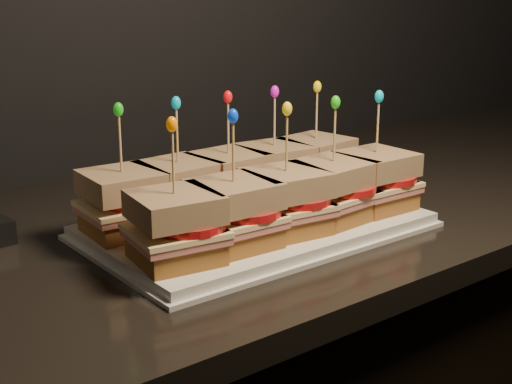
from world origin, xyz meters
TOP-DOWN VIEW (x-y plane):
  - granite_slab at (0.55, 1.69)m, footprint 2.30×0.64m
  - platter at (0.43, 1.60)m, footprint 0.41×0.26m
  - platter_rim at (0.43, 1.60)m, footprint 0.43×0.27m
  - sandwich_0_bread_bot at (0.27, 1.66)m, footprint 0.09×0.09m
  - sandwich_0_ham at (0.27, 1.66)m, footprint 0.10×0.10m
  - sandwich_0_cheese at (0.27, 1.66)m, footprint 0.10×0.10m
  - sandwich_0_tomato at (0.28, 1.65)m, footprint 0.09×0.09m
  - sandwich_0_bread_top at (0.27, 1.66)m, footprint 0.09×0.09m
  - sandwich_0_pick at (0.27, 1.66)m, footprint 0.00×0.00m
  - sandwich_0_frill at (0.27, 1.66)m, footprint 0.01×0.01m
  - sandwich_1_bread_bot at (0.35, 1.66)m, footprint 0.09×0.09m
  - sandwich_1_ham at (0.35, 1.66)m, footprint 0.10×0.10m
  - sandwich_1_cheese at (0.35, 1.66)m, footprint 0.10×0.10m
  - sandwich_1_tomato at (0.36, 1.65)m, footprint 0.09×0.09m
  - sandwich_1_bread_top at (0.35, 1.66)m, footprint 0.09×0.09m
  - sandwich_1_pick at (0.35, 1.66)m, footprint 0.00×0.00m
  - sandwich_1_frill at (0.35, 1.66)m, footprint 0.01×0.01m
  - sandwich_2_bread_bot at (0.43, 1.66)m, footprint 0.09×0.09m
  - sandwich_2_ham at (0.43, 1.66)m, footprint 0.10×0.10m
  - sandwich_2_cheese at (0.43, 1.66)m, footprint 0.10×0.10m
  - sandwich_2_tomato at (0.44, 1.65)m, footprint 0.09×0.09m
  - sandwich_2_bread_top at (0.43, 1.66)m, footprint 0.09×0.09m
  - sandwich_2_pick at (0.43, 1.66)m, footprint 0.00×0.00m
  - sandwich_2_frill at (0.43, 1.66)m, footprint 0.01×0.01m
  - sandwich_3_bread_bot at (0.50, 1.66)m, footprint 0.09×0.09m
  - sandwich_3_ham at (0.50, 1.66)m, footprint 0.10×0.10m
  - sandwich_3_cheese at (0.50, 1.66)m, footprint 0.11×0.10m
  - sandwich_3_tomato at (0.52, 1.65)m, footprint 0.09×0.09m
  - sandwich_3_bread_top at (0.50, 1.66)m, footprint 0.10×0.10m
  - sandwich_3_pick at (0.50, 1.66)m, footprint 0.00×0.00m
  - sandwich_3_frill at (0.50, 1.66)m, footprint 0.01×0.01m
  - sandwich_4_bread_bot at (0.58, 1.66)m, footprint 0.10×0.10m
  - sandwich_4_ham at (0.58, 1.66)m, footprint 0.11×0.10m
  - sandwich_4_cheese at (0.58, 1.66)m, footprint 0.11×0.10m
  - sandwich_4_tomato at (0.60, 1.65)m, footprint 0.09×0.09m
  - sandwich_4_bread_top at (0.58, 1.66)m, footprint 0.10×0.10m
  - sandwich_4_pick at (0.58, 1.66)m, footprint 0.00×0.00m
  - sandwich_4_frill at (0.58, 1.66)m, footprint 0.01×0.01m
  - sandwich_5_bread_bot at (0.27, 1.54)m, footprint 0.10×0.10m
  - sandwich_5_ham at (0.27, 1.54)m, footprint 0.11×0.10m
  - sandwich_5_cheese at (0.27, 1.54)m, footprint 0.11×0.11m
  - sandwich_5_tomato at (0.28, 1.53)m, footprint 0.09×0.09m
  - sandwich_5_bread_top at (0.27, 1.54)m, footprint 0.10×0.10m
  - sandwich_5_pick at (0.27, 1.54)m, footprint 0.00×0.00m
  - sandwich_5_frill at (0.27, 1.54)m, footprint 0.01×0.01m
  - sandwich_6_bread_bot at (0.35, 1.54)m, footprint 0.09×0.09m
  - sandwich_6_ham at (0.35, 1.54)m, footprint 0.10×0.10m
  - sandwich_6_cheese at (0.35, 1.54)m, footprint 0.10×0.10m
  - sandwich_6_tomato at (0.36, 1.53)m, footprint 0.09×0.09m
  - sandwich_6_bread_top at (0.35, 1.54)m, footprint 0.09×0.09m
  - sandwich_6_pick at (0.35, 1.54)m, footprint 0.00×0.00m
  - sandwich_6_frill at (0.35, 1.54)m, footprint 0.01×0.01m
  - sandwich_7_bread_bot at (0.43, 1.54)m, footprint 0.10×0.10m
  - sandwich_7_ham at (0.43, 1.54)m, footprint 0.11×0.10m
  - sandwich_7_cheese at (0.43, 1.54)m, footprint 0.11×0.10m
  - sandwich_7_tomato at (0.44, 1.53)m, footprint 0.09×0.09m
  - sandwich_7_bread_top at (0.43, 1.54)m, footprint 0.10×0.10m
  - sandwich_7_pick at (0.43, 1.54)m, footprint 0.00×0.00m
  - sandwich_7_frill at (0.43, 1.54)m, footprint 0.01×0.01m
  - sandwich_8_bread_bot at (0.50, 1.54)m, footprint 0.09×0.09m
  - sandwich_8_ham at (0.50, 1.54)m, footprint 0.10×0.10m
  - sandwich_8_cheese at (0.50, 1.54)m, footprint 0.10×0.10m
  - sandwich_8_tomato at (0.52, 1.53)m, footprint 0.09×0.09m
  - sandwich_8_bread_top at (0.50, 1.54)m, footprint 0.10×0.10m
  - sandwich_8_pick at (0.50, 1.54)m, footprint 0.00×0.00m
  - sandwich_8_frill at (0.50, 1.54)m, footprint 0.01×0.01m
  - sandwich_9_bread_bot at (0.58, 1.54)m, footprint 0.09×0.09m
  - sandwich_9_ham at (0.58, 1.54)m, footprint 0.10×0.09m
  - sandwich_9_cheese at (0.58, 1.54)m, footprint 0.10×0.10m
  - sandwich_9_tomato at (0.60, 1.53)m, footprint 0.09×0.09m
  - sandwich_9_bread_top at (0.58, 1.54)m, footprint 0.09×0.09m
  - sandwich_9_pick at (0.58, 1.54)m, footprint 0.00×0.00m
  - sandwich_9_frill at (0.58, 1.54)m, footprint 0.01×0.01m

SIDE VIEW (x-z plane):
  - granite_slab at x=0.55m, z-range 0.89..0.92m
  - platter_rim at x=0.43m, z-range 0.92..0.93m
  - platter at x=0.43m, z-range 0.92..0.94m
  - sandwich_0_bread_bot at x=0.27m, z-range 0.94..0.96m
  - sandwich_1_bread_bot at x=0.35m, z-range 0.94..0.96m
  - sandwich_2_bread_bot at x=0.43m, z-range 0.94..0.96m
  - sandwich_3_bread_bot at x=0.50m, z-range 0.94..0.96m
  - sandwich_4_bread_bot at x=0.58m, z-range 0.94..0.96m
  - sandwich_5_bread_bot at x=0.27m, z-range 0.94..0.96m
  - sandwich_6_bread_bot at x=0.35m, z-range 0.94..0.96m
  - sandwich_7_bread_bot at x=0.43m, z-range 0.94..0.96m
  - sandwich_8_bread_bot at x=0.50m, z-range 0.94..0.96m
  - sandwich_9_bread_bot at x=0.58m, z-range 0.94..0.96m
  - sandwich_0_ham at x=0.27m, z-range 0.96..0.97m
  - sandwich_1_ham at x=0.35m, z-range 0.96..0.97m
  - sandwich_2_ham at x=0.43m, z-range 0.96..0.97m
  - sandwich_3_ham at x=0.50m, z-range 0.96..0.97m
  - sandwich_4_ham at x=0.58m, z-range 0.96..0.97m
  - sandwich_5_ham at x=0.27m, z-range 0.96..0.97m
  - sandwich_6_ham at x=0.35m, z-range 0.96..0.97m
  - sandwich_7_ham at x=0.43m, z-range 0.96..0.97m
  - sandwich_8_ham at x=0.50m, z-range 0.96..0.97m
  - sandwich_9_ham at x=0.58m, z-range 0.96..0.97m
  - sandwich_0_cheese at x=0.27m, z-range 0.97..0.98m
  - sandwich_1_cheese at x=0.35m, z-range 0.97..0.98m
  - sandwich_2_cheese at x=0.43m, z-range 0.97..0.98m
  - sandwich_3_cheese at x=0.50m, z-range 0.97..0.98m
  - sandwich_4_cheese at x=0.58m, z-range 0.97..0.98m
  - sandwich_5_cheese at x=0.27m, z-range 0.97..0.98m
  - sandwich_6_cheese at x=0.35m, z-range 0.97..0.98m
  - sandwich_7_cheese at x=0.43m, z-range 0.97..0.98m
  - sandwich_8_cheese at x=0.50m, z-range 0.97..0.98m
  - sandwich_9_cheese at x=0.58m, z-range 0.97..0.98m
  - sandwich_0_tomato at x=0.28m, z-range 0.98..0.99m
  - sandwich_1_tomato at x=0.36m, z-range 0.98..0.99m
  - sandwich_2_tomato at x=0.44m, z-range 0.98..0.99m
  - sandwich_3_tomato at x=0.52m, z-range 0.98..0.99m
  - sandwich_4_tomato at x=0.60m, z-range 0.98..0.99m
  - sandwich_5_tomato at x=0.28m, z-range 0.98..0.99m
  - sandwich_6_tomato at x=0.36m, z-range 0.98..0.99m
  - sandwich_7_tomato at x=0.44m, z-range 0.98..0.99m
  - sandwich_8_tomato at x=0.52m, z-range 0.98..0.99m
  - sandwich_9_tomato at x=0.60m, z-range 0.98..0.99m
  - sandwich_0_bread_top at x=0.27m, z-range 0.99..1.02m
  - sandwich_1_bread_top at x=0.35m, z-range 0.99..1.02m
  - sandwich_2_bread_top at x=0.43m, z-range 0.99..1.02m
  - sandwich_3_bread_top at x=0.50m, z-range 0.99..1.02m
  - sandwich_4_bread_top at x=0.58m, z-range 0.99..1.02m
  - sandwich_5_bread_top at x=0.27m, z-range 0.99..1.02m
  - sandwich_6_bread_top at x=0.35m, z-range 0.99..1.02m
  - sandwich_7_bread_top at x=0.43m, z-range 0.99..1.02m
  - sandwich_8_bread_top at x=0.50m, z-range 0.99..1.02m
  - sandwich_9_bread_top at x=0.58m, z-range 0.99..1.02m
  - sandwich_0_pick at x=0.27m, z-range 1.00..1.09m
  - sandwich_1_pick at x=0.35m, z-range 1.00..1.09m
  - sandwich_2_pick at x=0.43m, z-range 1.00..1.09m
  - sandwich_3_pick at x=0.50m, z-range 1.00..1.09m
  - sandwich_4_pick at x=0.58m, z-range 1.00..1.09m
  - sandwich_5_pick at x=0.27m, z-range 1.00..1.09m
  - sandwich_6_pick at x=0.35m, z-range 1.00..1.09m
  - sandwich_7_pick at x=0.43m, z-range 1.00..1.09m
  - sandwich_8_pick at x=0.50m, z-range 1.00..1.09m
  - sandwich_9_pick at x=0.58m, z-range 1.00..1.09m
  - sandwich_0_frill at x=0.27m, z-range 1.08..1.10m
  - sandwich_1_frill at x=0.35m, z-range 1.08..1.10m
  - sandwich_2_frill at x=0.43m, z-range 1.08..1.10m
  - sandwich_3_frill at x=0.50m, z-range 1.08..1.10m
  - sandwich_4_frill at x=0.58m, z-range 1.08..1.10m
  - sandwich_5_frill at x=0.27m, z-range 1.08..1.10m
  - sandwich_6_frill at x=0.35m, z-range 1.08..1.10m
  - sandwich_7_frill at x=0.43m, z-range 1.08..1.10m
  - sandwich_8_frill at x=0.50m, z-range 1.08..1.10m
  - sandwich_9_frill at x=0.58m, z-range 1.08..1.10m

